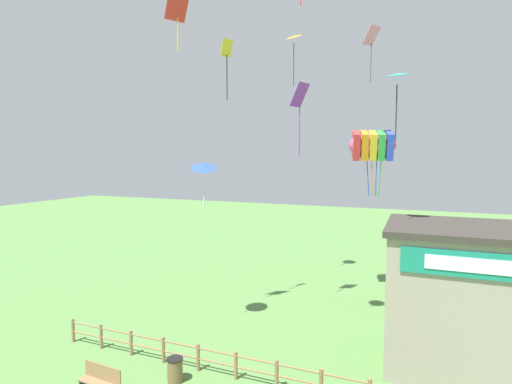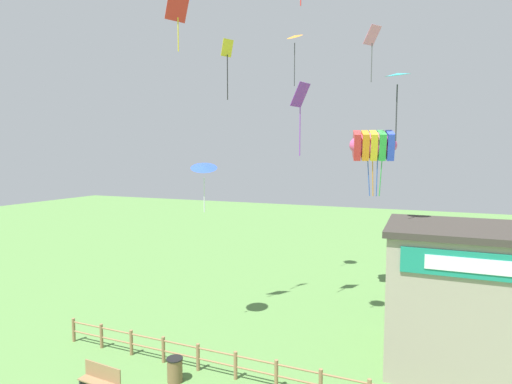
% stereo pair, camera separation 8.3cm
% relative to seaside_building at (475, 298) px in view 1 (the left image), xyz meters
% --- Properties ---
extents(wooden_fence, '(16.25, 0.14, 1.06)m').
position_rel_seaside_building_xyz_m(wooden_fence, '(-8.27, -4.22, -2.24)').
color(wooden_fence, olive).
rests_on(wooden_fence, ground_plane).
extents(seaside_building, '(6.63, 4.97, 5.63)m').
position_rel_seaside_building_xyz_m(seaside_building, '(0.00, 0.00, 0.00)').
color(seaside_building, gray).
rests_on(seaside_building, ground_plane).
extents(park_bench_near_fence, '(1.69, 0.51, 1.03)m').
position_rel_seaside_building_xyz_m(park_bench_near_fence, '(-12.23, -6.88, -2.30)').
color(park_bench_near_fence, olive).
rests_on(park_bench_near_fence, ground_plane).
extents(trash_bin, '(0.60, 0.60, 0.90)m').
position_rel_seaside_building_xyz_m(trash_bin, '(-10.27, -5.23, -2.38)').
color(trash_bin, brown).
rests_on(trash_bin, ground_plane).
extents(kite_rainbow_parafoil, '(3.04, 2.34, 3.89)m').
position_rel_seaside_building_xyz_m(kite_rainbow_parafoil, '(-4.75, 7.17, 6.14)').
color(kite_rainbow_parafoil, '#E54C8C').
extents(kite_pink_diamond, '(0.95, 0.98, 2.89)m').
position_rel_seaside_building_xyz_m(kite_pink_diamond, '(-4.75, 5.47, 11.58)').
color(kite_pink_diamond, pink).
extents(kite_red_diamond, '(1.05, 1.19, 2.67)m').
position_rel_seaside_building_xyz_m(kite_red_diamond, '(-12.41, -1.38, 12.08)').
color(kite_red_diamond, red).
extents(kite_yellow_diamond, '(0.54, 0.66, 2.97)m').
position_rel_seaside_building_xyz_m(kite_yellow_diamond, '(-11.30, 1.32, 10.39)').
color(kite_yellow_diamond, yellow).
extents(kite_cyan_delta, '(1.23, 1.23, 2.71)m').
position_rel_seaside_building_xyz_m(kite_cyan_delta, '(-3.08, -0.37, 8.55)').
color(kite_cyan_delta, '#2DB2C6').
extents(kite_orange_delta, '(1.19, 1.15, 3.28)m').
position_rel_seaside_building_xyz_m(kite_orange_delta, '(-9.62, 7.31, 12.79)').
color(kite_orange_delta, orange).
extents(kite_purple_streamer, '(0.90, 1.10, 3.72)m').
position_rel_seaside_building_xyz_m(kite_purple_streamer, '(-8.00, 3.11, 8.27)').
color(kite_purple_streamer, purple).
extents(kite_blue_delta, '(1.66, 1.64, 2.42)m').
position_rel_seaside_building_xyz_m(kite_blue_delta, '(-11.52, -0.75, 4.95)').
color(kite_blue_delta, blue).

